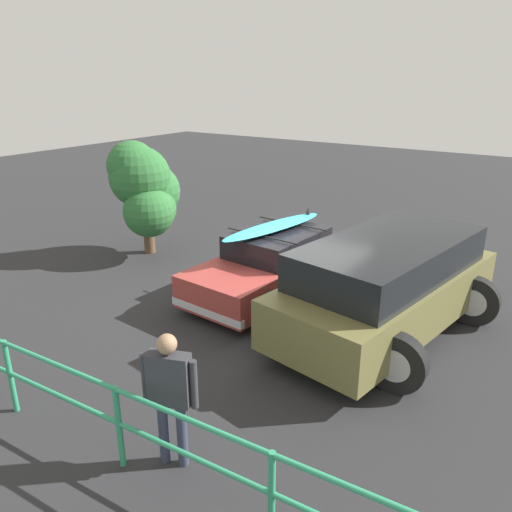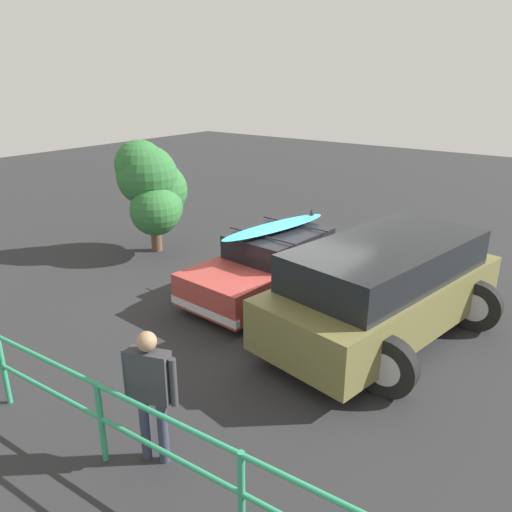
{
  "view_description": "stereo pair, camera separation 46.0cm",
  "coord_description": "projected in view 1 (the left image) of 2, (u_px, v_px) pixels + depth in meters",
  "views": [
    {
      "loc": [
        -4.46,
        7.91,
        4.19
      ],
      "look_at": [
        0.46,
        0.56,
        0.95
      ],
      "focal_mm": 35.0,
      "sensor_mm": 36.0,
      "label": 1
    },
    {
      "loc": [
        -4.83,
        7.65,
        4.19
      ],
      "look_at": [
        0.46,
        0.56,
        0.95
      ],
      "focal_mm": 35.0,
      "sensor_mm": 36.0,
      "label": 2
    }
  ],
  "objects": [
    {
      "name": "ground_plane",
      "position": [
        291.0,
        297.0,
        9.95
      ],
      "size": [
        44.0,
        44.0,
        0.02
      ],
      "primitive_type": "cube",
      "color": "#28282B",
      "rests_on": "ground"
    },
    {
      "name": "parking_stripe",
      "position": [
        328.0,
        306.0,
        9.56
      ],
      "size": [
        0.12,
        4.14,
        0.0
      ],
      "primitive_type": "cube",
      "rotation": [
        0.0,
        0.0,
        1.57
      ],
      "color": "silver",
      "rests_on": "ground"
    },
    {
      "name": "sedan_car",
      "position": [
        274.0,
        263.0,
        10.04
      ],
      "size": [
        2.46,
        4.1,
        1.53
      ],
      "color": "#9E3833",
      "rests_on": "ground"
    },
    {
      "name": "suv_car",
      "position": [
        388.0,
        284.0,
        8.29
      ],
      "size": [
        3.22,
        4.92,
        1.69
      ],
      "color": "brown",
      "rests_on": "ground"
    },
    {
      "name": "person_bystander",
      "position": [
        170.0,
        389.0,
        5.38
      ],
      "size": [
        0.61,
        0.34,
        1.65
      ],
      "color": "#33384C",
      "rests_on": "ground"
    },
    {
      "name": "railing_fence",
      "position": [
        59.0,
        387.0,
        5.89
      ],
      "size": [
        9.66,
        0.6,
        1.05
      ],
      "color": "#2D9366",
      "rests_on": "ground"
    },
    {
      "name": "bush_near_left",
      "position": [
        146.0,
        192.0,
        11.69
      ],
      "size": [
        1.7,
        1.79,
        2.77
      ],
      "color": "brown",
      "rests_on": "ground"
    }
  ]
}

